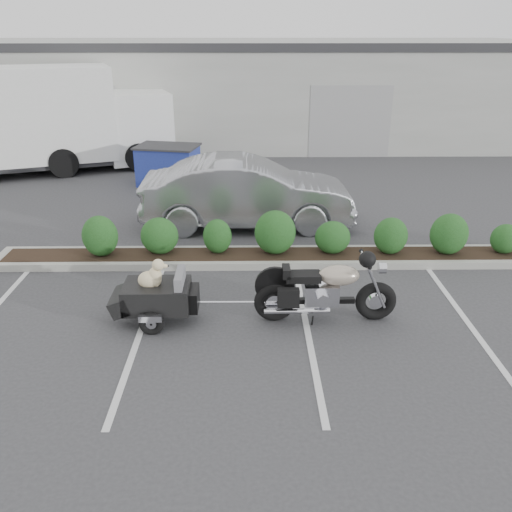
{
  "coord_description": "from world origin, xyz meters",
  "views": [
    {
      "loc": [
        0.27,
        -8.23,
        4.55
      ],
      "look_at": [
        0.38,
        0.7,
        0.75
      ],
      "focal_mm": 38.0,
      "sensor_mm": 36.0,
      "label": 1
    }
  ],
  "objects_px": {
    "dumpster": "(168,165)",
    "motorcycle": "(326,291)",
    "sedan": "(247,193)",
    "pet_trailer": "(156,295)",
    "delivery_truck": "(63,121)"
  },
  "relations": [
    {
      "from": "motorcycle",
      "to": "delivery_truck",
      "type": "distance_m",
      "value": 13.01
    },
    {
      "from": "sedan",
      "to": "delivery_truck",
      "type": "height_order",
      "value": "delivery_truck"
    },
    {
      "from": "motorcycle",
      "to": "delivery_truck",
      "type": "bearing_deg",
      "value": 124.78
    },
    {
      "from": "motorcycle",
      "to": "pet_trailer",
      "type": "xyz_separation_m",
      "value": [
        -2.79,
        0.02,
        -0.07
      ]
    },
    {
      "from": "dumpster",
      "to": "delivery_truck",
      "type": "height_order",
      "value": "delivery_truck"
    },
    {
      "from": "sedan",
      "to": "motorcycle",
      "type": "bearing_deg",
      "value": -165.8
    },
    {
      "from": "dumpster",
      "to": "motorcycle",
      "type": "bearing_deg",
      "value": -54.63
    },
    {
      "from": "motorcycle",
      "to": "dumpster",
      "type": "xyz_separation_m",
      "value": [
        -3.74,
        8.55,
        0.07
      ]
    },
    {
      "from": "sedan",
      "to": "dumpster",
      "type": "distance_m",
      "value": 4.56
    },
    {
      "from": "sedan",
      "to": "dumpster",
      "type": "xyz_separation_m",
      "value": [
        -2.45,
        3.84,
        -0.22
      ]
    },
    {
      "from": "sedan",
      "to": "delivery_truck",
      "type": "relative_size",
      "value": 0.66
    },
    {
      "from": "motorcycle",
      "to": "pet_trailer",
      "type": "relative_size",
      "value": 1.26
    },
    {
      "from": "motorcycle",
      "to": "delivery_truck",
      "type": "xyz_separation_m",
      "value": [
        -7.47,
        10.6,
        1.07
      ]
    },
    {
      "from": "sedan",
      "to": "dumpster",
      "type": "relative_size",
      "value": 2.47
    },
    {
      "from": "motorcycle",
      "to": "dumpster",
      "type": "relative_size",
      "value": 1.16
    }
  ]
}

